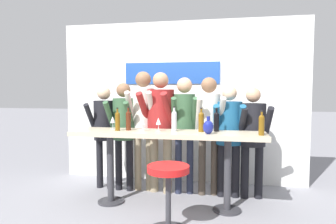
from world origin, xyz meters
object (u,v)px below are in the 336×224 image
object	(u,v)px
person_left	(124,124)
wine_bottle_3	(262,124)
wine_glass_1	(113,120)
wine_bottle_5	(201,121)
person_center_left	(143,116)
person_right	(209,122)
wine_bottle_2	(174,120)
bar_stool	(168,188)
wine_glass_2	(142,122)
person_center_right	(184,121)
decorative_vase	(208,127)
wine_bottle_0	(216,121)
wine_glass_0	(158,122)
person_center	(160,119)
person_far_right	(229,129)
wine_bottle_4	(128,120)
wine_bottle_1	(118,120)
person_rightmost	(253,131)
person_far_left	(104,125)
tasting_table	(167,143)

from	to	relation	value
person_left	wine_bottle_3	xyz separation A→B (m)	(1.95, -0.64, 0.11)
wine_glass_1	wine_bottle_5	bearing A→B (deg)	-2.41
person_center_left	person_right	bearing A→B (deg)	-3.39
wine_glass_1	person_center_left	bearing A→B (deg)	56.83
wine_bottle_2	wine_bottle_3	xyz separation A→B (m)	(1.09, -0.17, -0.01)
bar_stool	wine_glass_2	distance (m)	1.06
person_right	wine_bottle_5	bearing A→B (deg)	-107.61
person_center_right	decorative_vase	world-z (taller)	person_center_right
wine_bottle_0	wine_glass_0	bearing A→B (deg)	-172.30
person_center	bar_stool	bearing A→B (deg)	-62.40
person_right	wine_bottle_3	distance (m)	0.95
decorative_vase	wine_bottle_5	bearing A→B (deg)	118.91
person_center_left	wine_glass_0	bearing A→B (deg)	-58.90
wine_bottle_0	decorative_vase	world-z (taller)	wine_bottle_0
person_right	person_far_right	world-z (taller)	person_right
wine_bottle_0	wine_glass_1	distance (m)	1.43
wine_bottle_4	wine_bottle_1	bearing A→B (deg)	-152.00
wine_glass_1	wine_glass_2	distance (m)	0.48
bar_stool	person_rightmost	size ratio (longest dim) A/B	0.47
person_left	wine_glass_1	distance (m)	0.43
person_center_left	person_rightmost	world-z (taller)	person_center_left
person_center	wine_glass_1	bearing A→B (deg)	-132.63
wine_bottle_1	wine_bottle_5	distance (m)	1.11
wine_glass_1	decorative_vase	bearing A→B (deg)	-10.05
wine_bottle_4	wine_glass_2	size ratio (longest dim) A/B	1.81
wine_glass_2	decorative_vase	world-z (taller)	decorative_vase
person_center_left	person_far_right	bearing A→B (deg)	-4.42
bar_stool	wine_glass_0	bearing A→B (deg)	110.24
bar_stool	person_far_left	world-z (taller)	person_far_left
person_center_right	person_far_right	world-z (taller)	person_center_right
person_left	person_far_right	xyz separation A→B (m)	(1.58, 0.01, -0.04)
person_right	wine_bottle_2	distance (m)	0.67
person_rightmost	wine_bottle_1	world-z (taller)	person_rightmost
person_right	wine_bottle_3	size ratio (longest dim) A/B	5.81
person_right	wine_bottle_4	size ratio (longest dim) A/B	5.40
wine_bottle_0	wine_bottle_5	distance (m)	0.21
person_center	person_far_right	size ratio (longest dim) A/B	1.13
person_left	decorative_vase	bearing A→B (deg)	-23.54
bar_stool	wine_bottle_0	bearing A→B (deg)	60.80
wine_bottle_0	wine_bottle_1	xyz separation A→B (m)	(-1.30, -0.17, -0.00)
wine_bottle_1	person_center	bearing A→B (deg)	51.31
wine_bottle_2	wine_glass_0	distance (m)	0.21
person_far_left	decorative_vase	bearing A→B (deg)	-21.02
person_left	person_center_left	distance (m)	0.32
wine_bottle_3	wine_bottle_4	world-z (taller)	wine_bottle_4
person_right	wine_bottle_4	xyz separation A→B (m)	(-1.05, -0.53, 0.07)
wine_glass_2	person_far_right	bearing A→B (deg)	25.92
person_center_left	person_rightmost	bearing A→B (deg)	-3.81
person_rightmost	wine_glass_2	size ratio (longest dim) A/B	8.94
tasting_table	wine_bottle_4	world-z (taller)	wine_bottle_4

